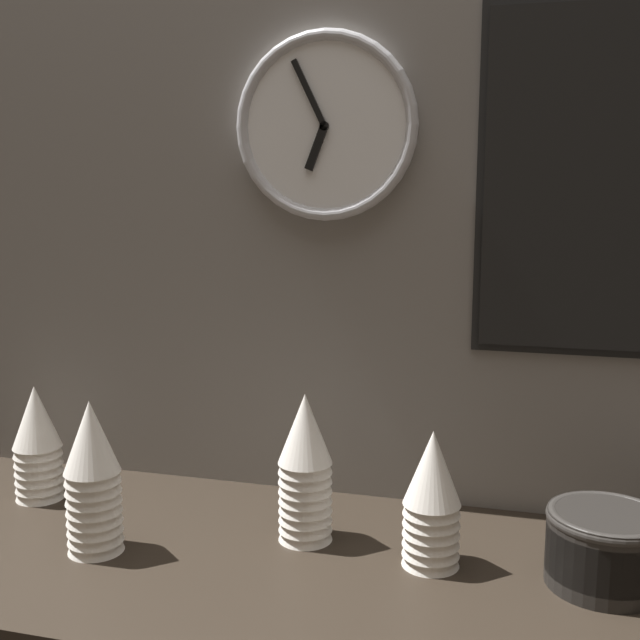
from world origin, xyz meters
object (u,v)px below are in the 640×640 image
object	(u,v)px
wall_clock	(326,126)
cup_stack_far_left	(37,443)
cup_stack_left	(93,477)
cup_stack_center	(305,468)
cup_stack_center_right	(432,499)
menu_board	(638,181)
bowl_stack_right	(606,546)

from	to	relation	value
wall_clock	cup_stack_far_left	bearing A→B (deg)	-163.15
cup_stack_far_left	cup_stack_left	xyz separation A→B (cm)	(19.84, -15.28, 1.52)
cup_stack_center	wall_clock	xyz separation A→B (cm)	(-1.61, 17.69, 51.02)
cup_stack_center	cup_stack_left	size ratio (longest dim) A/B	1.00
cup_stack_far_left	wall_clock	distance (cm)	71.89
cup_stack_left	wall_clock	xyz separation A→B (cm)	(27.12, 29.50, 51.02)
wall_clock	cup_stack_center_right	bearing A→B (deg)	-44.75
cup_stack_far_left	wall_clock	size ratio (longest dim) A/B	0.66
cup_stack_far_left	cup_stack_left	world-z (taller)	cup_stack_left
cup_stack_far_left	menu_board	distance (cm)	105.39
cup_stack_center_right	wall_clock	xyz separation A→B (cm)	(-21.06, 20.87, 52.54)
cup_stack_center_right	menu_board	world-z (taller)	menu_board
bowl_stack_right	menu_board	size ratio (longest dim) A/B	0.30
cup_stack_far_left	bowl_stack_right	world-z (taller)	cup_stack_far_left
menu_board	cup_stack_center_right	bearing A→B (deg)	-140.69
cup_stack_center_right	bowl_stack_right	xyz separation A→B (cm)	(23.34, 0.56, -4.40)
wall_clock	cup_stack_left	bearing A→B (deg)	-132.59
cup_stack_center_right	menu_board	xyz separation A→B (cm)	(26.57, 21.76, 43.96)
cup_stack_left	wall_clock	world-z (taller)	wall_clock
menu_board	cup_stack_center	bearing A→B (deg)	-158.01
bowl_stack_right	wall_clock	bearing A→B (deg)	155.41
cup_stack_center_right	menu_board	bearing A→B (deg)	39.31
cup_stack_center	cup_stack_center_right	distance (cm)	19.76
cup_stack_far_left	cup_stack_center	bearing A→B (deg)	-4.09
cup_stack_center	cup_stack_left	world-z (taller)	same
bowl_stack_right	wall_clock	distance (cm)	75.01
cup_stack_center	cup_stack_left	bearing A→B (deg)	-157.65
cup_stack_left	menu_board	size ratio (longest dim) A/B	0.43
cup_stack_far_left	wall_clock	world-z (taller)	wall_clock
bowl_stack_right	menu_board	xyz separation A→B (cm)	(3.23, 21.20, 48.36)
menu_board	wall_clock	bearing A→B (deg)	-178.93
cup_stack_center_right	cup_stack_center	bearing A→B (deg)	170.72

